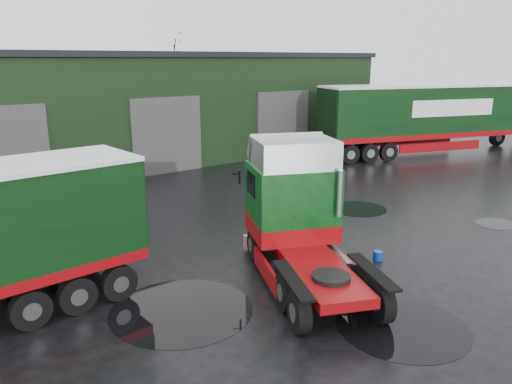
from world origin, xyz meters
TOP-DOWN VIEW (x-y plane):
  - ground at (0.00, 0.00)m, footprint 100.00×100.00m
  - warehouse at (2.00, 20.00)m, footprint 32.40×12.40m
  - hero_tractor at (-1.50, -0.79)m, footprint 4.86×6.66m
  - lorry_right at (17.00, 9.00)m, footprint 16.86×8.10m
  - wash_bucket at (1.41, -0.71)m, footprint 0.31×0.31m
  - tree_back_b at (10.00, 30.00)m, footprint 4.40×4.40m
  - puddle_0 at (-1.24, -3.63)m, footprint 3.01×3.01m
  - puddle_1 at (5.02, 3.27)m, footprint 2.29×2.29m
  - puddle_3 at (7.63, -1.14)m, footprint 1.49×1.49m
  - puddle_4 at (-4.89, 0.11)m, footprint 3.49×3.49m

SIDE VIEW (x-z plane):
  - ground at x=0.00m, z-range 0.00..0.00m
  - puddle_0 at x=-1.24m, z-range 0.00..0.01m
  - puddle_1 at x=5.02m, z-range 0.00..0.01m
  - puddle_3 at x=7.63m, z-range 0.00..0.01m
  - puddle_4 at x=-4.89m, z-range 0.00..0.01m
  - wash_bucket at x=1.41m, z-range 0.00..0.27m
  - hero_tractor at x=-1.50m, z-range 0.00..3.81m
  - lorry_right at x=17.00m, z-range 0.00..4.42m
  - warehouse at x=2.00m, z-range 0.01..6.31m
  - tree_back_b at x=10.00m, z-range 0.00..7.50m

